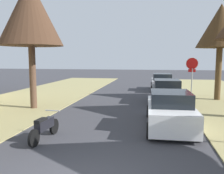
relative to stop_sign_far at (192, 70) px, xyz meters
The scene contains 7 objects.
stop_sign_far is the anchor object (origin of this frame).
street_tree_right_mid_b 3.63m from the stop_sign_far, 26.20° to the left, with size 3.24×3.24×6.61m.
street_tree_left_mid_a 10.78m from the stop_sign_far, 157.28° to the right, with size 3.64×3.64×7.34m.
parked_sedan_white 6.98m from the stop_sign_far, 105.56° to the right, with size 2.04×4.45×1.57m.
parked_sedan_black 2.33m from the stop_sign_far, 157.94° to the right, with size 2.04×4.45×1.57m.
parked_sedan_silver 6.12m from the stop_sign_far, 107.40° to the left, with size 2.04×4.45×1.57m.
parked_motorcycle 11.17m from the stop_sign_far, 125.33° to the right, with size 0.60×2.05×0.97m.
Camera 1 is at (1.60, -4.69, 2.93)m, focal length 38.43 mm.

